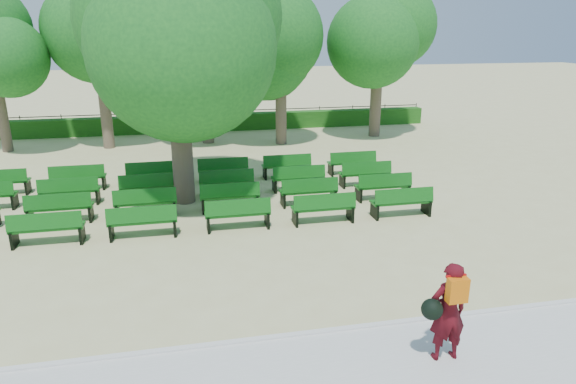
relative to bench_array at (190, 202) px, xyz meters
name	(u,v)px	position (x,y,z in m)	size (l,w,h in m)	color
ground	(219,221)	(0.79, -1.72, -0.09)	(120.00, 120.00, 0.00)	#C2BC80
paving	(256,384)	(0.79, -9.12, -0.06)	(30.00, 2.20, 0.06)	silver
curb	(247,342)	(0.79, -7.97, -0.04)	(30.00, 0.12, 0.10)	silver
hedge	(198,123)	(0.79, 12.28, 0.36)	(26.00, 0.70, 0.90)	#1F5B17
fence	(198,130)	(0.79, 12.68, -0.09)	(26.00, 0.10, 1.02)	black
tree_line	(202,147)	(0.79, 8.28, -0.09)	(21.80, 6.80, 7.04)	#1C6A21
bench_array	(190,202)	(0.00, 0.00, 0.00)	(1.83, 0.58, 1.15)	#0F5B14
tree_among	(175,40)	(-0.13, 0.33, 4.98)	(5.60, 5.60, 7.63)	brown
person	(447,311)	(3.99, -9.14, 0.88)	(0.83, 0.50, 1.77)	#460A12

